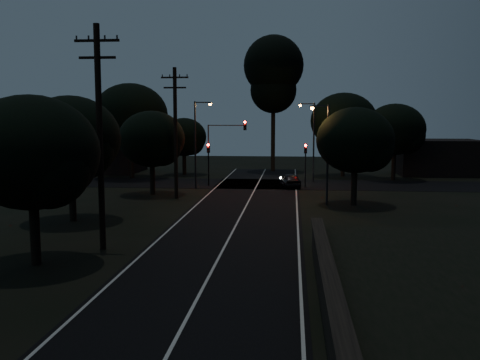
{
  "coord_description": "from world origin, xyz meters",
  "views": [
    {
      "loc": [
        3.37,
        -10.32,
        6.55
      ],
      "look_at": [
        0.0,
        24.0,
        2.5
      ],
      "focal_mm": 40.0,
      "sensor_mm": 36.0,
      "label": 1
    }
  ],
  "objects_px": {
    "utility_pole_mid": "(100,134)",
    "signal_mast": "(226,141)",
    "signal_left": "(208,157)",
    "streetlight_a": "(197,138)",
    "streetlight_b": "(312,137)",
    "streetlight_c": "(325,147)",
    "utility_pole_far": "(175,131)",
    "car": "(290,180)",
    "tall_pine": "(273,73)",
    "signal_right": "(305,157)"
  },
  "relations": [
    {
      "from": "streetlight_a",
      "to": "streetlight_b",
      "type": "distance_m",
      "value": 12.19
    },
    {
      "from": "utility_pole_far",
      "to": "streetlight_c",
      "type": "relative_size",
      "value": 1.4
    },
    {
      "from": "tall_pine",
      "to": "signal_left",
      "type": "relative_size",
      "value": 3.99
    },
    {
      "from": "signal_left",
      "to": "utility_pole_far",
      "type": "bearing_deg",
      "value": -99.94
    },
    {
      "from": "utility_pole_far",
      "to": "signal_mast",
      "type": "xyz_separation_m",
      "value": [
        3.09,
        7.99,
        -1.15
      ]
    },
    {
      "from": "utility_pole_mid",
      "to": "signal_mast",
      "type": "xyz_separation_m",
      "value": [
        3.09,
        24.99,
        -1.4
      ]
    },
    {
      "from": "tall_pine",
      "to": "utility_pole_mid",
      "type": "bearing_deg",
      "value": -99.93
    },
    {
      "from": "streetlight_b",
      "to": "streetlight_c",
      "type": "distance_m",
      "value": 14.01
    },
    {
      "from": "streetlight_c",
      "to": "car",
      "type": "relative_size",
      "value": 1.92
    },
    {
      "from": "streetlight_a",
      "to": "car",
      "type": "xyz_separation_m",
      "value": [
        8.51,
        1.83,
        -3.97
      ]
    },
    {
      "from": "utility_pole_far",
      "to": "streetlight_c",
      "type": "bearing_deg",
      "value": -9.6
    },
    {
      "from": "tall_pine",
      "to": "signal_right",
      "type": "xyz_separation_m",
      "value": [
        3.6,
        -15.01,
        -8.97
      ]
    },
    {
      "from": "streetlight_c",
      "to": "utility_pole_far",
      "type": "bearing_deg",
      "value": 170.4
    },
    {
      "from": "signal_mast",
      "to": "streetlight_c",
      "type": "relative_size",
      "value": 0.83
    },
    {
      "from": "utility_pole_far",
      "to": "streetlight_b",
      "type": "xyz_separation_m",
      "value": [
        11.31,
        12.0,
        -0.85
      ]
    },
    {
      "from": "utility_pole_mid",
      "to": "streetlight_b",
      "type": "xyz_separation_m",
      "value": [
        11.31,
        29.0,
        -1.1
      ]
    },
    {
      "from": "signal_left",
      "to": "streetlight_b",
      "type": "bearing_deg",
      "value": 22.05
    },
    {
      "from": "streetlight_a",
      "to": "streetlight_c",
      "type": "distance_m",
      "value": 13.72
    },
    {
      "from": "utility_pole_far",
      "to": "car",
      "type": "xyz_separation_m",
      "value": [
        9.2,
        7.83,
        -4.82
      ]
    },
    {
      "from": "streetlight_c",
      "to": "signal_left",
      "type": "bearing_deg",
      "value": 136.24
    },
    {
      "from": "utility_pole_far",
      "to": "tall_pine",
      "type": "distance_m",
      "value": 24.86
    },
    {
      "from": "utility_pole_mid",
      "to": "signal_right",
      "type": "bearing_deg",
      "value": 67.01
    },
    {
      "from": "streetlight_a",
      "to": "streetlight_b",
      "type": "height_order",
      "value": "same"
    },
    {
      "from": "utility_pole_mid",
      "to": "signal_left",
      "type": "xyz_separation_m",
      "value": [
        1.4,
        24.99,
        -2.9
      ]
    },
    {
      "from": "signal_left",
      "to": "car",
      "type": "bearing_deg",
      "value": -1.17
    },
    {
      "from": "signal_left",
      "to": "streetlight_a",
      "type": "bearing_deg",
      "value": -109.59
    },
    {
      "from": "utility_pole_far",
      "to": "utility_pole_mid",
      "type": "bearing_deg",
      "value": -90.0
    },
    {
      "from": "utility_pole_far",
      "to": "streetlight_b",
      "type": "bearing_deg",
      "value": 46.7
    },
    {
      "from": "streetlight_b",
      "to": "streetlight_c",
      "type": "relative_size",
      "value": 1.07
    },
    {
      "from": "signal_left",
      "to": "streetlight_b",
      "type": "relative_size",
      "value": 0.51
    },
    {
      "from": "signal_right",
      "to": "tall_pine",
      "type": "bearing_deg",
      "value": 103.49
    },
    {
      "from": "signal_right",
      "to": "car",
      "type": "relative_size",
      "value": 1.05
    },
    {
      "from": "utility_pole_mid",
      "to": "streetlight_a",
      "type": "bearing_deg",
      "value": 88.27
    },
    {
      "from": "utility_pole_far",
      "to": "car",
      "type": "distance_m",
      "value": 13.01
    },
    {
      "from": "utility_pole_mid",
      "to": "tall_pine",
      "type": "relative_size",
      "value": 0.67
    },
    {
      "from": "signal_left",
      "to": "signal_mast",
      "type": "xyz_separation_m",
      "value": [
        1.69,
        0.0,
        1.5
      ]
    },
    {
      "from": "tall_pine",
      "to": "streetlight_a",
      "type": "relative_size",
      "value": 2.05
    },
    {
      "from": "streetlight_a",
      "to": "car",
      "type": "distance_m",
      "value": 9.56
    },
    {
      "from": "signal_mast",
      "to": "car",
      "type": "bearing_deg",
      "value": -1.53
    },
    {
      "from": "signal_left",
      "to": "streetlight_c",
      "type": "relative_size",
      "value": 0.55
    },
    {
      "from": "tall_pine",
      "to": "car",
      "type": "relative_size",
      "value": 4.2
    },
    {
      "from": "signal_left",
      "to": "streetlight_c",
      "type": "xyz_separation_m",
      "value": [
        10.43,
        -9.99,
        1.51
      ]
    },
    {
      "from": "streetlight_a",
      "to": "streetlight_c",
      "type": "height_order",
      "value": "streetlight_a"
    },
    {
      "from": "signal_right",
      "to": "streetlight_b",
      "type": "height_order",
      "value": "streetlight_b"
    },
    {
      "from": "streetlight_b",
      "to": "streetlight_c",
      "type": "bearing_deg",
      "value": -87.86
    },
    {
      "from": "utility_pole_far",
      "to": "signal_right",
      "type": "bearing_deg",
      "value": 37.0
    },
    {
      "from": "utility_pole_mid",
      "to": "signal_right",
      "type": "height_order",
      "value": "utility_pole_mid"
    },
    {
      "from": "streetlight_b",
      "to": "signal_left",
      "type": "bearing_deg",
      "value": -157.95
    },
    {
      "from": "utility_pole_mid",
      "to": "streetlight_a",
      "type": "xyz_separation_m",
      "value": [
        0.69,
        23.0,
        -1.1
      ]
    },
    {
      "from": "signal_mast",
      "to": "streetlight_b",
      "type": "distance_m",
      "value": 9.15
    }
  ]
}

